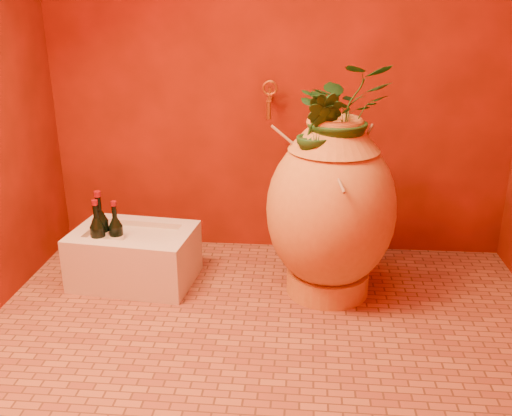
# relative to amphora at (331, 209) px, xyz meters

# --- Properties ---
(floor) EXTENTS (2.50, 2.50, 0.00)m
(floor) POSITION_rel_amphora_xyz_m (-0.27, -0.47, -0.43)
(floor) COLOR brown
(floor) RESTS_ON ground
(wall_back) EXTENTS (2.50, 0.02, 2.50)m
(wall_back) POSITION_rel_amphora_xyz_m (-0.27, 0.53, 0.82)
(wall_back) COLOR #551404
(wall_back) RESTS_ON ground
(amphora) EXTENTS (0.75, 0.75, 0.87)m
(amphora) POSITION_rel_amphora_xyz_m (0.00, 0.00, 0.00)
(amphora) COLOR #BA7E34
(amphora) RESTS_ON floor
(stone_basin) EXTENTS (0.63, 0.46, 0.28)m
(stone_basin) POSITION_rel_amphora_xyz_m (-0.97, 0.02, -0.30)
(stone_basin) COLOR #BCAF9C
(stone_basin) RESTS_ON floor
(wine_bottle_a) EXTENTS (0.08, 0.08, 0.31)m
(wine_bottle_a) POSITION_rel_amphora_xyz_m (-1.12, -0.06, -0.17)
(wine_bottle_a) COLOR black
(wine_bottle_a) RESTS_ON stone_basin
(wine_bottle_b) EXTENTS (0.08, 0.08, 0.34)m
(wine_bottle_b) POSITION_rel_amphora_xyz_m (-1.11, -0.02, -0.16)
(wine_bottle_b) COLOR black
(wine_bottle_b) RESTS_ON stone_basin
(wine_bottle_c) EXTENTS (0.07, 0.07, 0.29)m
(wine_bottle_c) POSITION_rel_amphora_xyz_m (-1.04, -0.02, -0.18)
(wine_bottle_c) COLOR black
(wine_bottle_c) RESTS_ON stone_basin
(wall_tap) EXTENTS (0.08, 0.17, 0.19)m
(wall_tap) POSITION_rel_amphora_xyz_m (-0.32, 0.43, 0.45)
(wall_tap) COLOR #AD7627
(wall_tap) RESTS_ON wall_back
(plant_main) EXTENTS (0.49, 0.45, 0.46)m
(plant_main) POSITION_rel_amphora_xyz_m (0.03, 0.00, 0.45)
(plant_main) COLOR #1A4A1C
(plant_main) RESTS_ON amphora
(plant_side) EXTENTS (0.23, 0.20, 0.35)m
(plant_side) POSITION_rel_amphora_xyz_m (-0.07, -0.09, 0.39)
(plant_side) COLOR #1A4A1C
(plant_side) RESTS_ON amphora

